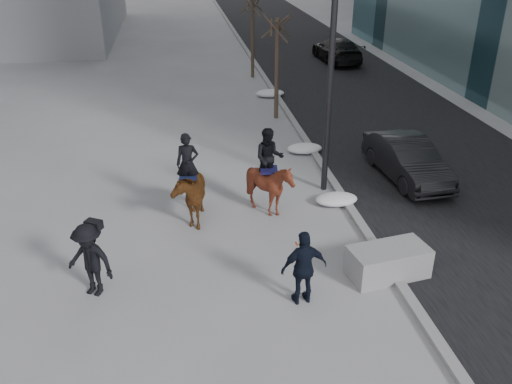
{
  "coord_description": "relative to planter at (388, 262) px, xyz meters",
  "views": [
    {
      "loc": [
        -1.8,
        -10.78,
        7.44
      ],
      "look_at": [
        0.0,
        1.2,
        1.5
      ],
      "focal_mm": 38.0,
      "sensor_mm": 36.0,
      "label": 1
    }
  ],
  "objects": [
    {
      "name": "curb",
      "position": [
        0.14,
        10.67,
        -0.31
      ],
      "size": [
        0.25,
        90.0,
        0.12
      ],
      "primitive_type": "cube",
      "color": "gray",
      "rests_on": "ground"
    },
    {
      "name": "snow_piles",
      "position": [
        -0.16,
        6.68,
        -0.2
      ],
      "size": [
        1.42,
        15.99,
        0.36
      ],
      "color": "silver",
      "rests_on": "ground"
    },
    {
      "name": "car_far",
      "position": [
        5.18,
        22.16,
        0.34
      ],
      "size": [
        2.2,
        5.0,
        1.43
      ],
      "primitive_type": "imported",
      "rotation": [
        0.0,
        0.0,
        3.18
      ],
      "color": "black",
      "rests_on": "ground"
    },
    {
      "name": "feeder",
      "position": [
        -2.2,
        -0.68,
        0.51
      ],
      "size": [
        1.08,
        0.92,
        1.75
      ],
      "color": "black",
      "rests_on": "ground"
    },
    {
      "name": "camera_crew",
      "position": [
        -6.78,
        0.31,
        0.52
      ],
      "size": [
        1.31,
        1.13,
        1.75
      ],
      "color": "black",
      "rests_on": "ground"
    },
    {
      "name": "mounted_right",
      "position": [
        -2.22,
        3.53,
        0.64
      ],
      "size": [
        1.51,
        1.65,
        2.51
      ],
      "color": "#471C0E",
      "rests_on": "ground"
    },
    {
      "name": "tree_far",
      "position": [
        -0.46,
        19.15,
        1.96
      ],
      "size": [
        1.2,
        1.2,
        4.65
      ],
      "primitive_type": null,
      "color": "#382D21",
      "rests_on": "ground"
    },
    {
      "name": "ground",
      "position": [
        -2.86,
        0.67,
        -0.37
      ],
      "size": [
        120.0,
        120.0,
        0.0
      ],
      "primitive_type": "plane",
      "color": "gray",
      "rests_on": "ground"
    },
    {
      "name": "lamppost",
      "position": [
        -0.26,
        4.9,
        4.62
      ],
      "size": [
        0.25,
        1.33,
        9.09
      ],
      "color": "black",
      "rests_on": "ground"
    },
    {
      "name": "road",
      "position": [
        4.14,
        10.67,
        -0.37
      ],
      "size": [
        8.0,
        90.0,
        0.01
      ],
      "primitive_type": "cube",
      "color": "black",
      "rests_on": "ground"
    },
    {
      "name": "tree_near",
      "position": [
        -0.46,
        12.02,
        1.94
      ],
      "size": [
        1.2,
        1.2,
        4.63
      ],
      "primitive_type": null,
      "color": "#3C3023",
      "rests_on": "ground"
    },
    {
      "name": "planter",
      "position": [
        0.0,
        0.0,
        0.0
      ],
      "size": [
        1.98,
        1.23,
        0.74
      ],
      "primitive_type": "cube",
      "rotation": [
        0.0,
        0.0,
        0.17
      ],
      "color": "gray",
      "rests_on": "ground"
    },
    {
      "name": "mounted_left",
      "position": [
        -4.49,
        3.48,
        0.56
      ],
      "size": [
        1.02,
        1.99,
        2.49
      ],
      "color": "#4A1E0E",
      "rests_on": "ground"
    },
    {
      "name": "car_near",
      "position": [
        2.6,
        5.2,
        0.3
      ],
      "size": [
        1.73,
        4.17,
        1.34
      ],
      "primitive_type": "imported",
      "rotation": [
        0.0,
        0.0,
        0.08
      ],
      "color": "black",
      "rests_on": "ground"
    }
  ]
}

